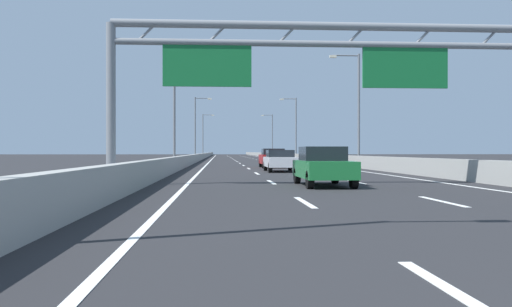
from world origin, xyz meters
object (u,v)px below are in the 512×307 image
Objects in this scene: streetlamp_right_far at (295,125)px; black_car at (274,155)px; streetlamp_left_mid at (177,102)px; streetlamp_left_distant at (204,133)px; streetlamp_right_distant at (271,133)px; white_car at (280,160)px; green_car at (323,166)px; red_car at (272,158)px; streetlamp_right_mid at (356,103)px; streetlamp_left_far at (197,124)px; sign_gantry at (318,61)px.

streetlamp_right_far reaches higher than black_car.
streetlamp_left_mid is 1.00× the size of streetlamp_left_distant.
streetlamp_right_distant reaches higher than white_car.
streetlamp_left_mid is at bearing 106.69° from green_car.
white_car is at bearing -98.93° from streetlamp_right_far.
green_car is at bearing -89.97° from white_car.
white_car is at bearing -91.94° from red_car.
streetlamp_left_distant is at bearing 111.59° from streetlamp_right_far.
red_car is at bearing -14.76° from streetlamp_left_mid.
streetlamp_right_distant is at bearing 90.00° from streetlamp_right_mid.
streetlamp_left_distant is 2.06× the size of white_car.
streetlamp_right_far is (14.93, 0.00, 0.00)m from streetlamp_left_far.
streetlamp_left_far is 40.74m from red_car.
sign_gantry is 1.74× the size of streetlamp_right_distant.
black_car is at bearing 97.56° from streetlamp_right_mid.
streetlamp_left_distant is (-14.93, 75.45, 0.00)m from streetlamp_right_mid.
streetlamp_left_mid is at bearing -90.00° from streetlamp_left_far.
streetlamp_right_far reaches higher than red_car.
streetlamp_right_mid is at bearing 72.46° from sign_gantry.
white_car is 1.11× the size of black_car.
black_car is at bearing -76.46° from streetlamp_left_distant.
streetlamp_right_far reaches higher than sign_gantry.
streetlamp_left_distant is at bearing 90.00° from streetlamp_left_far.
streetlamp_left_far is at bearing 90.00° from streetlamp_left_mid.
streetlamp_left_mid reaches higher than sign_gantry.
streetlamp_right_far is (7.59, 61.75, 0.57)m from sign_gantry.
streetlamp_left_mid is 75.45m from streetlamp_left_distant.
streetlamp_left_far is (0.00, 37.72, 0.00)m from streetlamp_left_mid.
green_car is at bearing -73.31° from streetlamp_left_mid.
black_car is at bearing -94.99° from streetlamp_right_distant.
green_car is (-7.53, -100.13, -4.64)m from streetlamp_right_distant.
white_car is (7.39, -85.69, -4.68)m from streetlamp_left_distant.
streetlamp_right_distant is (0.00, 37.72, 0.00)m from streetlamp_right_far.
streetlamp_right_mid is 75.45m from streetlamp_right_distant.
sign_gantry is 4.12m from green_car.
red_car reaches higher than black_car.
streetlamp_right_distant is (14.93, 0.00, 0.00)m from streetlamp_left_distant.
streetlamp_left_mid is at bearing -101.19° from streetlamp_right_distant.
streetlamp_left_mid is 9.17m from red_car.
black_car is (10.96, -45.49, -4.67)m from streetlamp_left_distant.
streetlamp_right_distant reaches higher than green_car.
streetlamp_left_mid and streetlamp_right_distant have the same top height.
streetlamp_right_distant is at bearing 0.00° from streetlamp_left_distant.
green_car is (7.40, -24.68, -4.64)m from streetlamp_left_mid.
white_car is at bearing 90.03° from green_car.
white_car is (-7.54, -47.97, -4.68)m from streetlamp_right_far.
streetlamp_left_mid is at bearing -111.59° from streetlamp_right_far.
streetlamp_left_distant is at bearing 95.66° from red_car.
streetlamp_left_far reaches higher than red_car.
sign_gantry is 1.74× the size of streetlamp_left_far.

